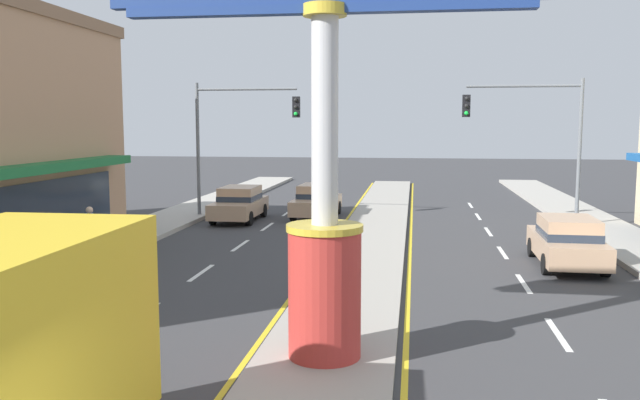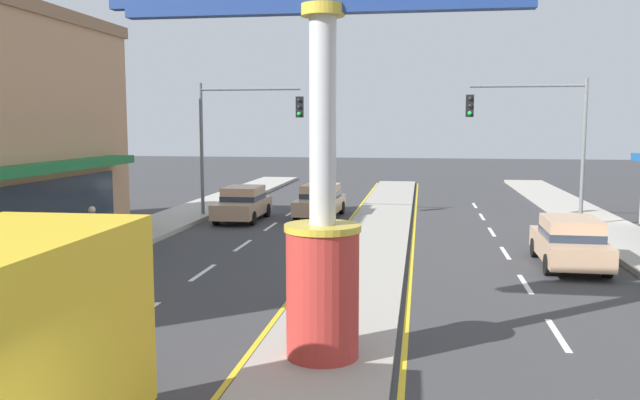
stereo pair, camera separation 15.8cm
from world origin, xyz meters
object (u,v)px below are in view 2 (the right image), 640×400
at_px(pedestrian_near_kerb, 93,229).
at_px(sedan_near_left_lane, 320,200).
at_px(traffic_light_right_side, 540,126).
at_px(sedan_kerb_right, 243,203).
at_px(traffic_light_left_side, 238,126).
at_px(sedan_near_right_lane, 570,242).
at_px(district_sign, 323,154).

bearing_deg(pedestrian_near_kerb, sedan_near_left_lane, 64.44).
xyz_separation_m(traffic_light_right_side, sedan_near_left_lane, (-9.45, 1.90, -3.46)).
bearing_deg(sedan_near_left_lane, sedan_kerb_right, -154.79).
xyz_separation_m(traffic_light_left_side, sedan_near_left_lane, (3.59, 1.11, -3.46)).
distance_m(sedan_near_left_lane, sedan_kerb_right, 3.65).
relative_size(traffic_light_right_side, sedan_near_right_lane, 1.43).
relative_size(district_sign, traffic_light_right_side, 1.24).
xyz_separation_m(sedan_near_right_lane, pedestrian_near_kerb, (-14.57, -1.81, 0.32)).
bearing_deg(sedan_kerb_right, sedan_near_left_lane, 25.21).
bearing_deg(traffic_light_right_side, sedan_near_left_lane, 168.62).
bearing_deg(district_sign, sedan_near_left_lane, 98.90).
distance_m(sedan_near_right_lane, sedan_near_left_lane, 13.20).
bearing_deg(pedestrian_near_kerb, traffic_light_left_side, 79.87).
bearing_deg(traffic_light_right_side, traffic_light_left_side, 176.54).
distance_m(district_sign, pedestrian_near_kerb, 11.48).
xyz_separation_m(sedan_near_left_lane, sedan_kerb_right, (-3.30, -1.55, 0.00)).
xyz_separation_m(sedan_kerb_right, pedestrian_near_kerb, (-2.11, -9.76, 0.32)).
relative_size(traffic_light_left_side, pedestrian_near_kerb, 3.79).
height_order(sedan_near_left_lane, sedan_kerb_right, same).
bearing_deg(district_sign, pedestrian_near_kerb, 138.40).
relative_size(traffic_light_right_side, sedan_near_left_lane, 1.42).
xyz_separation_m(sedan_near_left_lane, pedestrian_near_kerb, (-5.41, -11.31, 0.32)).
bearing_deg(district_sign, sedan_kerb_right, 109.96).
relative_size(traffic_light_left_side, sedan_near_right_lane, 1.43).
height_order(traffic_light_left_side, pedestrian_near_kerb, traffic_light_left_side).
xyz_separation_m(district_sign, traffic_light_right_side, (6.52, 16.81, 0.42)).
bearing_deg(traffic_light_right_side, sedan_near_right_lane, -92.16).
bearing_deg(district_sign, traffic_light_right_side, 68.81).
bearing_deg(traffic_light_left_side, district_sign, -69.68).
height_order(traffic_light_left_side, traffic_light_right_side, same).
height_order(traffic_light_left_side, sedan_kerb_right, traffic_light_left_side).
distance_m(traffic_light_right_side, pedestrian_near_kerb, 17.87).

